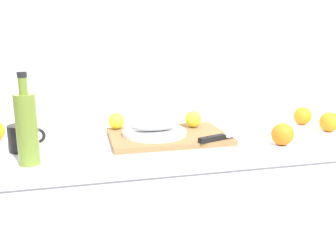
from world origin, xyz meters
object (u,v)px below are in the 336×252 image
chef_knife (224,136)px  olive_oil_bottle (27,128)px  coffee_mug_1 (22,138)px  lemon_0 (193,119)px  cutting_board (168,136)px  fish_fillet (154,126)px  white_plate (154,132)px  orange_0 (283,134)px

chef_knife → olive_oil_bottle: olive_oil_bottle is taller
olive_oil_bottle → coffee_mug_1: size_ratio=2.30×
olive_oil_bottle → lemon_0: bearing=22.5°
cutting_board → fish_fillet: (-0.05, 0.00, 0.04)m
fish_fillet → coffee_mug_1: size_ratio=1.47×
lemon_0 → olive_oil_bottle: olive_oil_bottle is taller
lemon_0 → coffee_mug_1: coffee_mug_1 is taller
white_plate → lemon_0: (0.18, 0.07, 0.03)m
white_plate → olive_oil_bottle: bearing=-157.5°
fish_fillet → lemon_0: lemon_0 is taller
fish_fillet → olive_oil_bottle: (-0.43, -0.18, 0.06)m
white_plate → chef_knife: chef_knife is taller
cutting_board → lemon_0: size_ratio=6.51×
lemon_0 → coffee_mug_1: (-0.64, -0.10, -0.01)m
olive_oil_bottle → orange_0: 0.86m
white_plate → fish_fillet: bearing=90.0°
coffee_mug_1 → orange_0: bearing=-9.4°
chef_knife → orange_0: size_ratio=3.51×
white_plate → lemon_0: size_ratio=3.58×
cutting_board → white_plate: size_ratio=1.82×
white_plate → olive_oil_bottle: size_ratio=0.85×
lemon_0 → orange_0: lemon_0 is taller
fish_fillet → chef_knife: size_ratio=0.64×
olive_oil_bottle → coffee_mug_1: (-0.04, 0.15, -0.07)m
fish_fillet → chef_knife: bearing=-27.2°
chef_knife → olive_oil_bottle: size_ratio=1.00×
white_plate → olive_oil_bottle: (-0.43, -0.18, 0.09)m
white_plate → fish_fillet: (0.00, 0.00, 0.03)m
chef_knife → orange_0: (0.20, -0.06, 0.01)m
cutting_board → orange_0: bearing=-24.9°
cutting_board → coffee_mug_1: (-0.52, -0.03, 0.04)m
white_plate → olive_oil_bottle: 0.47m
white_plate → cutting_board: bearing=-2.1°
olive_oil_bottle → orange_0: bearing=-0.1°
fish_fillet → cutting_board: bearing=-2.1°
lemon_0 → olive_oil_bottle: 0.66m
cutting_board → olive_oil_bottle: 0.52m
cutting_board → fish_fillet: bearing=177.9°
fish_fillet → coffee_mug_1: coffee_mug_1 is taller
cutting_board → olive_oil_bottle: (-0.48, -0.18, 0.11)m
white_plate → fish_fillet: fish_fillet is taller
coffee_mug_1 → chef_knife: bearing=-7.3°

